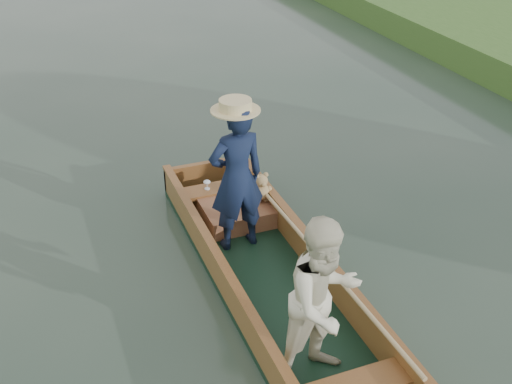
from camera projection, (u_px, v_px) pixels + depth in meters
name	position (u px, v px, depth m)	size (l,w,h in m)	color
ground	(277.00, 298.00, 6.66)	(120.00, 120.00, 0.00)	#283D30
punt	(276.00, 255.00, 6.34)	(1.12, 5.00, 1.83)	black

